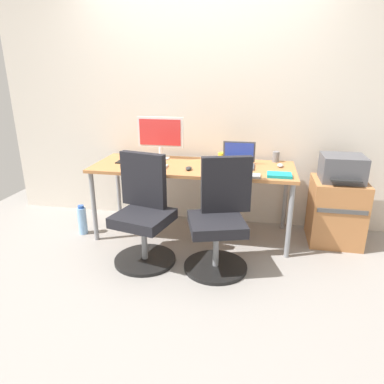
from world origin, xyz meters
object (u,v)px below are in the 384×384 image
(side_cabinet, at_px, (336,211))
(open_laptop, at_px, (238,160))
(office_chair_left, at_px, (144,214))
(printer, at_px, (342,168))
(office_chair_right, at_px, (220,220))
(water_bottle_on_floor, at_px, (82,220))
(coffee_mug, at_px, (222,157))
(desktop_monitor, at_px, (160,135))

(side_cabinet, bearing_deg, open_laptop, -178.28)
(office_chair_left, bearing_deg, printer, 21.19)
(office_chair_left, height_order, printer, office_chair_left)
(office_chair_right, xyz_separation_m, water_bottle_on_floor, (-1.45, 0.36, -0.28))
(water_bottle_on_floor, distance_m, coffee_mug, 1.57)
(office_chair_right, height_order, open_laptop, open_laptop)
(office_chair_left, height_order, office_chair_right, same)
(desktop_monitor, bearing_deg, water_bottle_on_floor, -150.31)
(desktop_monitor, distance_m, open_laptop, 0.85)
(office_chair_left, bearing_deg, open_laptop, 40.00)
(printer, distance_m, desktop_monitor, 1.79)
(coffee_mug, bearing_deg, office_chair_left, -127.39)
(office_chair_left, height_order, side_cabinet, office_chair_left)
(office_chair_left, bearing_deg, side_cabinet, 21.21)
(office_chair_left, distance_m, water_bottle_on_floor, 0.91)
(desktop_monitor, xyz_separation_m, open_laptop, (0.81, -0.14, -0.19))
(desktop_monitor, bearing_deg, office_chair_left, -86.13)
(side_cabinet, bearing_deg, office_chair_left, -158.79)
(desktop_monitor, bearing_deg, printer, -3.69)
(water_bottle_on_floor, relative_size, open_laptop, 1.00)
(side_cabinet, height_order, desktop_monitor, desktop_monitor)
(open_laptop, xyz_separation_m, coffee_mug, (-0.17, 0.13, -0.01))
(office_chair_right, distance_m, desktop_monitor, 1.20)
(office_chair_left, relative_size, printer, 2.35)
(office_chair_right, height_order, printer, office_chair_right)
(water_bottle_on_floor, bearing_deg, open_laptop, 10.20)
(side_cabinet, relative_size, printer, 1.57)
(water_bottle_on_floor, height_order, coffee_mug, coffee_mug)
(office_chair_right, height_order, desktop_monitor, desktop_monitor)
(office_chair_left, xyz_separation_m, coffee_mug, (0.59, 0.77, 0.35))
(open_laptop, bearing_deg, printer, 1.67)
(open_laptop, bearing_deg, coffee_mug, 142.53)
(printer, bearing_deg, desktop_monitor, 176.31)
(side_cabinet, relative_size, coffee_mug, 6.82)
(desktop_monitor, bearing_deg, office_chair_right, -47.57)
(office_chair_right, xyz_separation_m, printer, (1.06, 0.67, 0.32))
(printer, relative_size, coffee_mug, 4.35)
(open_laptop, bearing_deg, office_chair_right, -98.81)
(side_cabinet, xyz_separation_m, desktop_monitor, (-1.77, 0.11, 0.67))
(office_chair_right, bearing_deg, water_bottle_on_floor, 166.10)
(office_chair_left, relative_size, office_chair_right, 1.00)
(printer, xyz_separation_m, coffee_mug, (-1.13, 0.10, 0.03))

